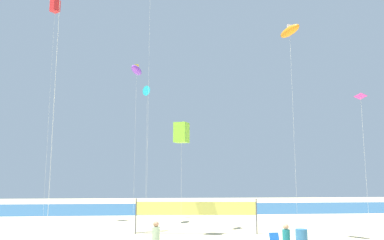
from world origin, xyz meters
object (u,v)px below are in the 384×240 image
Objects in this scene: kite_magenta_diamond at (361,97)px; trash_barrel at (302,237)px; kite_violet_inflatable at (137,70)px; kite_lime_box at (181,133)px; kite_cyan_delta at (147,91)px; beachgoer_sage_shirt at (156,237)px; kite_orange_inflatable at (290,31)px; kite_red_box at (55,7)px; volleyball_net at (196,210)px; beachgoer_teal_shirt at (286,240)px.

trash_barrel is at bearing -168.91° from kite_magenta_diamond.
trash_barrel is 0.07× the size of kite_violet_inflatable.
kite_lime_box is (-6.56, 4.60, 6.48)m from trash_barrel.
trash_barrel is 21.96m from kite_cyan_delta.
beachgoer_sage_shirt is 0.12× the size of kite_violet_inflatable.
trash_barrel is 20.03m from kite_violet_inflatable.
kite_orange_inflatable reaches higher than kite_magenta_diamond.
kite_red_box is at bearing 144.01° from trash_barrel.
beachgoer_sage_shirt is 7.91m from volleyball_net.
beachgoer_teal_shirt is 0.12× the size of kite_cyan_delta.
kite_cyan_delta is at bearing 78.45° from kite_violet_inflatable.
kite_red_box is 22.42m from kite_orange_inflatable.
volleyball_net reaches higher than beachgoer_sage_shirt.
beachgoer_sage_shirt is 8.54m from trash_barrel.
trash_barrel is at bearing -35.99° from kite_red_box.
volleyball_net is at bearing -53.54° from kite_violet_inflatable.
kite_lime_box is at bearing -148.15° from volleyball_net.
beachgoer_teal_shirt is 9.28m from volleyball_net.
kite_magenta_diamond is 6.20m from kite_orange_inflatable.
kite_lime_box is at bearing -76.79° from kite_cyan_delta.
kite_cyan_delta is (-3.75, 10.65, 10.80)m from volleyball_net.
kite_violet_inflatable is (-14.72, 10.66, 4.41)m from kite_magenta_diamond.
beachgoer_teal_shirt is 0.19× the size of volleyball_net.
volleyball_net is 0.91× the size of kite_magenta_diamond.
trash_barrel is 0.05× the size of kite_red_box.
kite_orange_inflatable is at bearing -24.23° from kite_lime_box.
kite_magenta_diamond is at bearing 11.09° from trash_barrel.
volleyball_net reaches higher than trash_barrel.
kite_orange_inflatable is at bearing -56.46° from kite_cyan_delta.
kite_violet_inflatable reaches higher than beachgoer_teal_shirt.
kite_lime_box is (11.29, -8.37, -12.72)m from kite_red_box.
kite_violet_inflatable reaches higher than trash_barrel.
kite_lime_box is at bearing 104.33° from beachgoer_sage_shirt.
kite_red_box is at bearing 169.69° from kite_violet_inflatable.
trash_barrel is 10.30m from kite_lime_box.
volleyball_net is 0.61× the size of kite_violet_inflatable.
kite_cyan_delta reaches higher than kite_lime_box.
kite_magenta_diamond reaches higher than volleyball_net.
kite_lime_box is (1.71, 6.69, 6.05)m from beachgoer_sage_shirt.
kite_violet_inflatable is (-3.55, 6.96, 6.38)m from kite_lime_box.
beachgoer_sage_shirt is 0.13× the size of kite_cyan_delta.
kite_magenta_diamond reaches higher than kite_lime_box.
kite_red_box is at bearing 151.76° from kite_magenta_diamond.
kite_magenta_diamond reaches higher than trash_barrel.
kite_magenta_diamond is 20.72m from kite_cyan_delta.
kite_red_box is 10.10m from kite_violet_inflatable.
beachgoer_teal_shirt is at bearing -147.59° from kite_magenta_diamond.
kite_magenta_diamond is (4.61, 0.90, 8.44)m from trash_barrel.
beachgoer_teal_shirt reaches higher than trash_barrel.
beachgoer_sage_shirt is 18.55m from kite_violet_inflatable.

